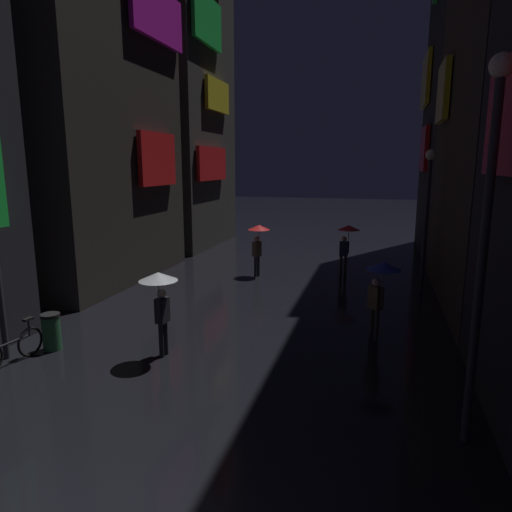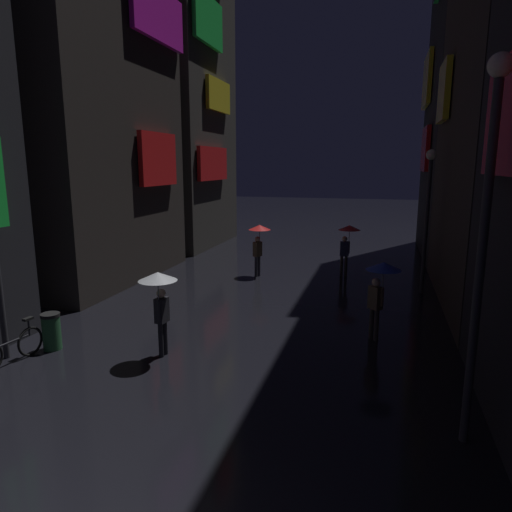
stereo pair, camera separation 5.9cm
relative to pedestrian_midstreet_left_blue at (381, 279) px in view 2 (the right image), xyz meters
The scene contains 10 objects.
building_left_far 18.32m from the pedestrian_midstreet_left_blue, 131.49° to the left, with size 4.25×7.01×18.66m.
building_right_far 16.17m from the pedestrian_midstreet_left_blue, 72.96° to the left, with size 4.25×7.78×21.27m.
pedestrian_midstreet_left_blue is the anchor object (origin of this frame).
pedestrian_foreground_right_red 7.09m from the pedestrian_midstreet_left_blue, 101.07° to the left, with size 0.90×0.90×2.12m.
pedestrian_midstreet_centre_red 7.76m from the pedestrian_midstreet_left_blue, 128.88° to the left, with size 0.90×0.90×2.12m.
pedestrian_foreground_left_clear 5.55m from the pedestrian_midstreet_left_blue, 153.43° to the right, with size 0.90×0.90×2.12m.
bicycle_parked_at_storefront 9.05m from the pedestrian_midstreet_left_blue, 155.26° to the right, with size 0.29×1.81×0.96m.
streetlamp_right_far 5.58m from the pedestrian_midstreet_left_blue, 74.24° to the left, with size 0.36×0.36×5.05m.
streetlamp_right_near 4.89m from the pedestrian_midstreet_left_blue, 70.73° to the right, with size 0.36×0.36×6.12m.
trash_bin 8.40m from the pedestrian_midstreet_left_blue, 160.69° to the right, with size 0.46×0.46×0.93m.
Camera 2 is at (3.49, -2.71, 4.55)m, focal length 32.00 mm.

